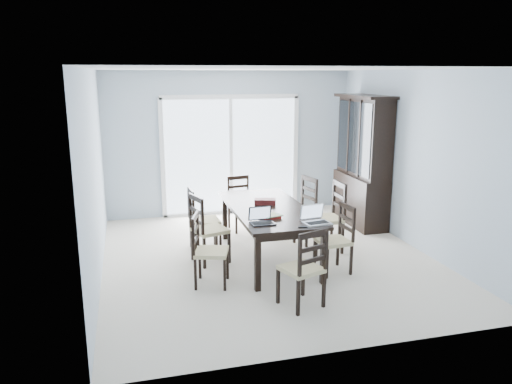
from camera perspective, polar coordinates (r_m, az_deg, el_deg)
floor at (r=7.10m, az=1.39°, el=-7.59°), size 5.00×5.00×0.00m
ceiling at (r=6.63m, az=1.52°, el=13.89°), size 5.00×5.00×0.00m
back_wall at (r=9.14m, az=-2.93°, el=5.56°), size 4.50×0.02×2.60m
wall_left at (r=6.50m, az=-17.98°, el=1.72°), size 0.02×5.00×2.60m
wall_right at (r=7.67m, az=17.84°, el=3.43°), size 0.02×5.00×2.60m
balcony at (r=10.37m, az=-3.98°, el=-1.12°), size 4.50×2.00×0.10m
railing at (r=11.20m, az=-4.99°, el=3.09°), size 4.50×0.06×1.10m
dining_table at (r=6.89m, az=1.42°, el=-2.35°), size 1.00×2.20×0.75m
china_hutch at (r=8.67m, az=12.07°, el=3.33°), size 0.50×1.38×2.20m
sliding_door at (r=9.15m, az=-2.88°, el=4.22°), size 2.52×0.05×2.18m
chair_left_near at (r=6.11m, az=-5.95°, el=-5.72°), size 0.50×0.49×1.03m
chair_left_mid at (r=6.79m, az=-6.00°, el=-3.40°), size 0.54×0.53×1.11m
chair_left_far at (r=7.28m, az=-6.59°, el=-2.39°), size 0.44×0.43×1.08m
chair_right_near at (r=6.58m, az=9.52°, el=-4.45°), size 0.43×0.42×1.03m
chair_right_mid at (r=7.33m, az=8.63°, el=-1.93°), size 0.46×0.45×1.18m
chair_right_far at (r=7.89m, az=5.44°, el=-1.02°), size 0.52×0.51×1.11m
chair_end_near at (r=5.49m, az=5.82°, el=-7.77°), size 0.51×0.52×1.07m
chair_end_far at (r=8.30m, az=-1.81°, el=-0.58°), size 0.44×0.45×1.02m
laptop_dark at (r=6.09m, az=0.78°, el=-3.25°), size 0.30×0.21×0.20m
laptop_silver at (r=6.14m, az=6.98°, el=-3.13°), size 0.35×0.27×0.22m
book_stack at (r=6.36m, az=1.69°, el=-2.78°), size 0.29×0.26×0.04m
cell_phone at (r=6.00m, az=5.36°, el=-3.99°), size 0.12×0.08×0.01m
game_box at (r=7.01m, az=1.04°, el=-1.10°), size 0.33×0.23×0.07m
hot_tub at (r=10.38m, az=-5.79°, el=1.60°), size 1.83×1.68×0.86m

